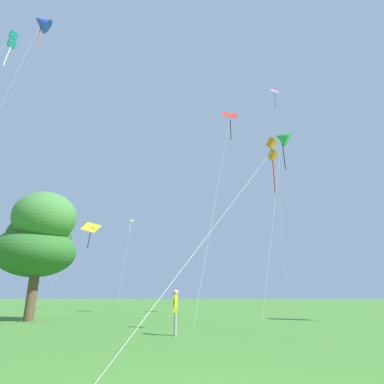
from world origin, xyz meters
name	(u,v)px	position (x,y,z in m)	size (l,w,h in m)	color
kite_pink_low	(275,103)	(4.46, 36.99, 27.46)	(2.09, 8.31, 30.35)	pink
kite_yellow_diamond	(90,231)	(-20.20, 33.54, 9.48)	(4.51, 5.35, 10.85)	yellow
kite_green_small	(282,138)	(3.78, 26.06, 16.53)	(4.02, 9.98, 17.52)	green
kite_orange_box	(271,151)	(1.67, 10.61, 8.19)	(4.02, 10.02, 8.92)	orange
kite_red_high	(229,122)	(-1.24, 24.52, 17.99)	(2.33, 12.34, 19.73)	red
kite_blue_delta	(41,22)	(-20.88, 19.99, 29.94)	(4.00, 10.68, 31.09)	blue
kite_white_distant	(131,221)	(-18.73, 43.31, 12.84)	(1.86, 6.51, 13.40)	white
kite_teal_box	(9,43)	(-12.47, 8.46, 15.29)	(3.98, 7.85, 16.13)	teal
person_in_red_shirt	(176,307)	(-2.73, 9.52, 1.07)	(0.24, 0.57, 1.77)	gray
tree_left_oak	(39,238)	(-13.90, 15.42, 5.29)	(5.48, 5.28, 8.34)	brown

